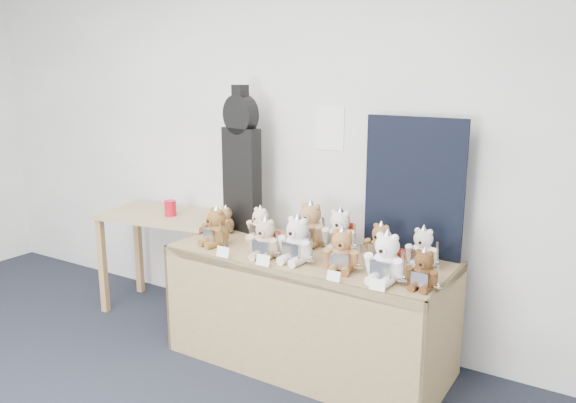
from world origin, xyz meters
The scene contains 22 objects.
room_shell centered at (0.56, 2.49, 1.50)m, with size 6.00×6.00×6.00m.
display_table centered at (0.66, 1.97, 0.59)m, with size 1.80×0.75×0.75m.
side_table centered at (-0.72, 2.18, 0.67)m, with size 1.03×0.68×0.80m.
guitar_case centered at (-0.02, 2.26, 1.26)m, with size 0.33×0.15×1.04m.
navy_board centered at (1.21, 2.38, 1.18)m, with size 0.65×0.02×0.86m, color black.
red_cup centered at (-0.61, 2.14, 0.86)m, with size 0.09×0.09×0.12m, color red.
teddy_front_far_left centered at (0.06, 1.87, 0.86)m, with size 0.23×0.22×0.29m.
teddy_front_left centered at (0.47, 1.83, 0.86)m, with size 0.23×0.20×0.28m.
teddy_front_centre centered at (0.68, 1.86, 0.87)m, with size 0.26×0.21×0.32m.
teddy_front_right centered at (0.98, 1.86, 0.86)m, with size 0.24×0.21×0.28m.
teddy_front_far_right centered at (1.26, 1.84, 0.87)m, with size 0.26×0.22×0.31m.
teddy_front_end centered at (1.47, 1.85, 0.84)m, with size 0.20×0.16×0.24m.
teddy_back_left centered at (0.22, 2.15, 0.85)m, with size 0.21×0.17×0.25m.
teddy_back_centre_left centered at (0.58, 2.20, 0.88)m, with size 0.27×0.22×0.33m.
teddy_back_centre_right centered at (0.80, 2.20, 0.87)m, with size 0.25×0.22×0.30m.
teddy_back_right centered at (1.10, 2.16, 0.85)m, with size 0.21×0.19×0.26m.
teddy_back_end centered at (1.35, 2.19, 0.85)m, with size 0.21×0.17×0.26m.
teddy_back_far_left centered at (-0.09, 2.15, 0.83)m, with size 0.17×0.17×0.21m.
entry_card_a centered at (0.25, 1.69, 0.78)m, with size 0.09×0.00×0.07m, color white.
entry_card_b centered at (0.56, 1.69, 0.78)m, with size 0.09×0.00×0.07m, color white.
entry_card_c centered at (1.02, 1.68, 0.78)m, with size 0.08×0.00×0.06m, color white.
entry_card_d centered at (1.28, 1.68, 0.78)m, with size 0.09×0.00×0.06m, color white.
Camera 1 is at (2.34, -0.91, 1.86)m, focal length 35.00 mm.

